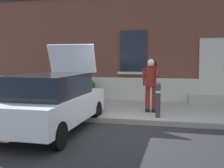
{
  "coord_description": "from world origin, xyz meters",
  "views": [
    {
      "loc": [
        1.29,
        -6.98,
        1.91
      ],
      "look_at": [
        -0.76,
        1.6,
        1.1
      ],
      "focal_mm": 45.0,
      "sensor_mm": 36.0,
      "label": 1
    }
  ],
  "objects": [
    {
      "name": "bollard_far_left",
      "position": [
        -3.6,
        1.35,
        0.71
      ],
      "size": [
        0.15,
        0.15,
        1.04
      ],
      "color": "#333338",
      "rests_on": "sidewalk"
    },
    {
      "name": "bollard_near_person",
      "position": [
        0.71,
        1.35,
        0.71
      ],
      "size": [
        0.15,
        0.15,
        1.04
      ],
      "color": "#333338",
      "rests_on": "sidewalk"
    },
    {
      "name": "building_facade",
      "position": [
        0.01,
        5.29,
        3.73
      ],
      "size": [
        24.0,
        1.52,
        7.5
      ],
      "color": "brown",
      "rests_on": "ground"
    },
    {
      "name": "curb_edge",
      "position": [
        0.0,
        0.94,
        0.07
      ],
      "size": [
        24.0,
        0.12,
        0.15
      ],
      "primitive_type": "cube",
      "color": "gray",
      "rests_on": "ground"
    },
    {
      "name": "sidewalk",
      "position": [
        0.0,
        2.8,
        0.07
      ],
      "size": [
        24.0,
        3.6,
        0.15
      ],
      "primitive_type": "cube",
      "color": "#99968E",
      "rests_on": "ground"
    },
    {
      "name": "planter_charcoal",
      "position": [
        -4.46,
        4.0,
        0.61
      ],
      "size": [
        0.44,
        0.44,
        0.86
      ],
      "color": "#2D2D30",
      "rests_on": "sidewalk"
    },
    {
      "name": "entrance_stoop",
      "position": [
        2.64,
        4.33,
        0.28
      ],
      "size": [
        1.87,
        0.64,
        0.32
      ],
      "color": "#9E998E",
      "rests_on": "sidewalk"
    },
    {
      "name": "ground_plane",
      "position": [
        0.0,
        0.0,
        0.0
      ],
      "size": [
        80.0,
        80.0,
        0.0
      ],
      "primitive_type": "plane",
      "color": "#232326"
    },
    {
      "name": "person_on_phone",
      "position": [
        0.42,
        2.11,
        1.15
      ],
      "size": [
        0.51,
        0.52,
        1.74
      ],
      "rotation": [
        0.0,
        0.0,
        0.18
      ],
      "color": "maroon",
      "rests_on": "sidewalk"
    },
    {
      "name": "planter_terracotta",
      "position": [
        -2.31,
        4.18,
        0.61
      ],
      "size": [
        0.44,
        0.44,
        0.86
      ],
      "color": "#B25B38",
      "rests_on": "sidewalk"
    },
    {
      "name": "hatchback_car_white",
      "position": [
        -1.93,
        -0.29,
        0.8
      ],
      "size": [
        1.8,
        4.07,
        2.34
      ],
      "color": "white",
      "rests_on": "ground"
    }
  ]
}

